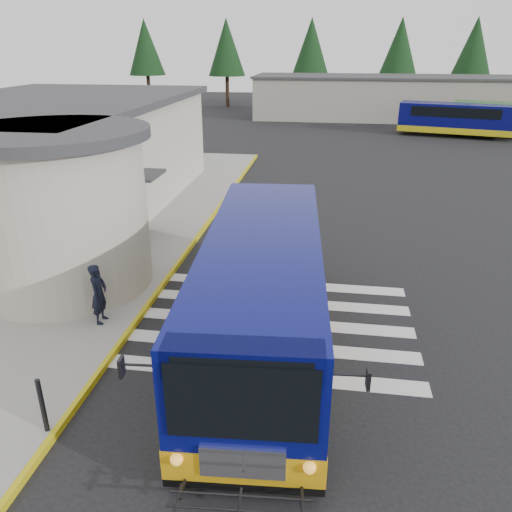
# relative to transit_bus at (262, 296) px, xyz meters

# --- Properties ---
(ground) EXTENTS (140.00, 140.00, 0.00)m
(ground) POSITION_rel_transit_bus_xyz_m (0.47, 1.96, -1.42)
(ground) COLOR black
(ground) RESTS_ON ground
(sidewalk) EXTENTS (10.00, 34.00, 0.15)m
(sidewalk) POSITION_rel_transit_bus_xyz_m (-8.53, 5.96, -1.34)
(sidewalk) COLOR gray
(sidewalk) RESTS_ON ground
(curb_strip) EXTENTS (0.12, 34.00, 0.16)m
(curb_strip) POSITION_rel_transit_bus_xyz_m (-3.58, 5.96, -1.34)
(curb_strip) COLOR gold
(curb_strip) RESTS_ON ground
(station_building) EXTENTS (12.70, 18.70, 4.80)m
(station_building) POSITION_rel_transit_bus_xyz_m (-10.37, 8.87, 1.15)
(station_building) COLOR #BCB39F
(station_building) RESTS_ON ground
(crosswalk) EXTENTS (8.00, 5.35, 0.01)m
(crosswalk) POSITION_rel_transit_bus_xyz_m (-0.03, 1.16, -1.41)
(crosswalk) COLOR silver
(crosswalk) RESTS_ON ground
(depot_building) EXTENTS (26.40, 8.40, 4.20)m
(depot_building) POSITION_rel_transit_bus_xyz_m (6.47, 43.96, 0.69)
(depot_building) COLOR gray
(depot_building) RESTS_ON ground
(tree_line) EXTENTS (58.40, 4.40, 10.00)m
(tree_line) POSITION_rel_transit_bus_xyz_m (6.76, 51.96, 5.36)
(tree_line) COLOR black
(tree_line) RESTS_ON ground
(transit_bus) EXTENTS (3.95, 10.66, 2.96)m
(transit_bus) POSITION_rel_transit_bus_xyz_m (0.00, 0.00, 0.00)
(transit_bus) COLOR #070B5B
(transit_bus) RESTS_ON ground
(pedestrian_a) EXTENTS (0.42, 0.63, 1.69)m
(pedestrian_a) POSITION_rel_transit_bus_xyz_m (-4.45, 0.29, -0.42)
(pedestrian_a) COLOR black
(pedestrian_a) RESTS_ON sidewalk
(pedestrian_b) EXTENTS (0.88, 0.98, 1.66)m
(pedestrian_b) POSITION_rel_transit_bus_xyz_m (-4.68, 1.16, -0.44)
(pedestrian_b) COLOR black
(pedestrian_b) RESTS_ON sidewalk
(bollard) EXTENTS (0.10, 0.10, 1.19)m
(bollard) POSITION_rel_transit_bus_xyz_m (-3.73, -3.83, -0.67)
(bollard) COLOR black
(bollard) RESTS_ON sidewalk
(far_bus_a) EXTENTS (9.18, 4.61, 2.28)m
(far_bus_a) POSITION_rel_transit_bus_xyz_m (11.43, 33.59, 0.07)
(far_bus_a) COLOR #060750
(far_bus_a) RESTS_ON ground
(far_bus_b) EXTENTS (9.19, 5.51, 2.29)m
(far_bus_b) POSITION_rel_transit_bus_xyz_m (15.84, 34.15, 0.08)
(far_bus_b) COLOR #16551D
(far_bus_b) RESTS_ON ground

